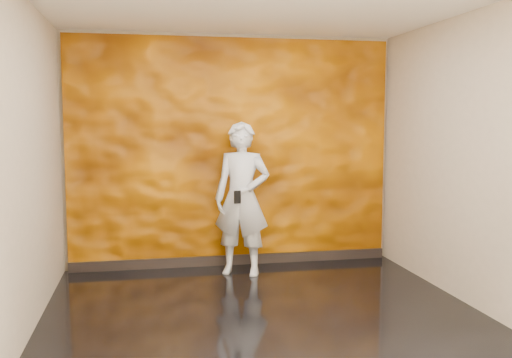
{
  "coord_description": "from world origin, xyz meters",
  "views": [
    {
      "loc": [
        -1.05,
        -4.88,
        1.78
      ],
      "look_at": [
        0.11,
        1.04,
        1.15
      ],
      "focal_mm": 40.0,
      "sensor_mm": 36.0,
      "label": 1
    }
  ],
  "objects": [
    {
      "name": "feature_wall",
      "position": [
        0.0,
        1.96,
        1.38
      ],
      "size": [
        3.9,
        0.06,
        2.75
      ],
      "primitive_type": "cube",
      "color": "#D57600",
      "rests_on": "ground"
    },
    {
      "name": "man",
      "position": [
        0.04,
        1.5,
        0.88
      ],
      "size": [
        0.75,
        0.64,
        1.76
      ],
      "primitive_type": "imported",
      "rotation": [
        0.0,
        0.0,
        -0.4
      ],
      "color": "#999EA7",
      "rests_on": "ground"
    },
    {
      "name": "room",
      "position": [
        0.0,
        0.0,
        1.4
      ],
      "size": [
        4.02,
        4.02,
        2.81
      ],
      "color": "black",
      "rests_on": "ground"
    },
    {
      "name": "phone",
      "position": [
        -0.05,
        1.28,
        0.93
      ],
      "size": [
        0.08,
        0.03,
        0.15
      ],
      "primitive_type": "cube",
      "rotation": [
        0.0,
        0.0,
        0.2
      ],
      "color": "black",
      "rests_on": "man"
    },
    {
      "name": "baseboard",
      "position": [
        0.0,
        1.92,
        0.06
      ],
      "size": [
        3.9,
        0.04,
        0.12
      ],
      "primitive_type": "cube",
      "color": "black",
      "rests_on": "ground"
    }
  ]
}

